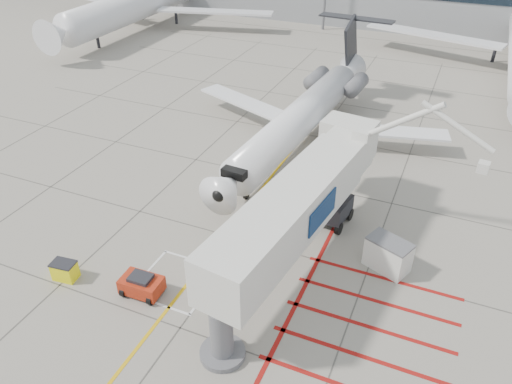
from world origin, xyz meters
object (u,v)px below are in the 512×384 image
at_px(jet_bridge, 289,222).
at_px(spill_bin, 65,270).
at_px(regional_jet, 289,111).
at_px(pushback_tug, 142,284).

relative_size(jet_bridge, spill_bin, 14.60).
relative_size(regional_jet, pushback_tug, 13.38).
distance_m(jet_bridge, spill_bin, 13.34).
xyz_separation_m(jet_bridge, spill_bin, (-11.75, -5.35, -3.34)).
height_order(pushback_tug, spill_bin, pushback_tug).
bearing_deg(spill_bin, pushback_tug, 1.92).
xyz_separation_m(regional_jet, jet_bridge, (5.00, -13.62, -0.11)).
distance_m(regional_jet, jet_bridge, 14.51).
bearing_deg(jet_bridge, regional_jet, 117.72).
xyz_separation_m(pushback_tug, spill_bin, (-4.82, -0.74, -0.09)).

